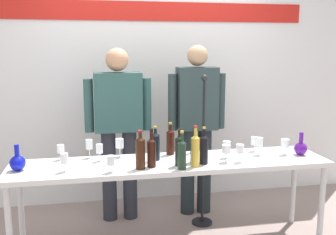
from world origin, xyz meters
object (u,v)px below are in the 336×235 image
at_px(presenter_right, 197,120).
at_px(wine_bottle_6, 179,150).
at_px(display_table, 171,168).
at_px(microphone_stand, 203,176).
at_px(wine_bottle_7, 195,147).
at_px(wine_glass_left_2, 89,145).
at_px(decanter_blue_left, 18,162).
at_px(wine_glass_left_1, 111,161).
at_px(wine_bottle_5, 151,151).
at_px(wine_glass_left_0, 61,149).
at_px(wine_glass_right_5, 285,144).
at_px(wine_glass_right_0, 226,149).
at_px(wine_bottle_0, 140,152).
at_px(wine_bottle_8, 155,145).
at_px(wine_glass_left_3, 64,159).
at_px(wine_bottle_2, 170,141).
at_px(presenter_left, 118,122).
at_px(wine_glass_left_4, 120,144).
at_px(wine_glass_left_5, 99,149).
at_px(wine_bottle_4, 182,153).
at_px(decanter_blue_right, 301,148).
at_px(wine_glass_right_1, 259,143).
at_px(wine_glass_right_2, 240,149).
at_px(wine_bottle_1, 195,149).
at_px(wine_glass_right_4, 227,145).
at_px(wine_glass_right_3, 254,141).
at_px(wine_bottle_3, 204,149).

bearing_deg(presenter_right, wine_bottle_6, -114.31).
xyz_separation_m(display_table, microphone_stand, (0.38, 0.38, -0.22)).
height_order(wine_bottle_7, wine_glass_left_2, wine_bottle_7).
distance_m(decanter_blue_left, wine_bottle_6, 1.25).
bearing_deg(wine_glass_left_1, wine_bottle_5, 14.41).
bearing_deg(wine_glass_left_0, wine_glass_right_5, -6.17).
height_order(display_table, wine_glass_right_0, wine_glass_right_0).
relative_size(wine_bottle_0, wine_bottle_6, 1.03).
bearing_deg(wine_glass_left_2, wine_bottle_8, -16.94).
bearing_deg(wine_glass_left_3, wine_glass_left_2, 62.56).
bearing_deg(wine_bottle_2, wine_bottle_7, -61.10).
bearing_deg(wine_glass_right_0, presenter_left, 137.33).
distance_m(wine_glass_left_4, wine_glass_left_5, 0.20).
height_order(wine_bottle_4, wine_glass_left_5, wine_bottle_4).
distance_m(wine_bottle_0, wine_bottle_6, 0.32).
xyz_separation_m(wine_bottle_0, wine_glass_left_0, (-0.63, 0.37, -0.04)).
xyz_separation_m(decanter_blue_right, wine_glass_left_0, (-2.06, 0.24, 0.03)).
relative_size(wine_bottle_7, wine_glass_right_1, 1.88).
bearing_deg(wine_glass_right_2, microphone_stand, 108.01).
height_order(presenter_right, wine_glass_right_1, presenter_right).
distance_m(presenter_left, wine_glass_left_4, 0.45).
height_order(presenter_right, wine_bottle_4, presenter_right).
bearing_deg(wine_bottle_1, wine_glass_left_1, -177.37).
distance_m(wine_bottle_1, wine_glass_left_3, 1.01).
relative_size(wine_glass_left_0, wine_glass_left_5, 0.90).
relative_size(wine_glass_left_1, wine_glass_right_1, 0.84).
xyz_separation_m(wine_bottle_1, wine_glass_left_5, (-0.74, 0.29, -0.04)).
height_order(wine_bottle_0, wine_bottle_2, wine_bottle_0).
relative_size(presenter_right, wine_glass_left_5, 11.87).
relative_size(presenter_left, wine_glass_right_5, 11.85).
relative_size(presenter_left, wine_glass_right_4, 11.51).
distance_m(presenter_left, wine_bottle_8, 0.65).
bearing_deg(wine_glass_left_3, wine_glass_right_3, 10.01).
height_order(display_table, wine_bottle_3, wine_bottle_3).
xyz_separation_m(presenter_right, wine_glass_left_2, (-1.06, -0.42, -0.10)).
bearing_deg(wine_bottle_8, wine_glass_left_4, 153.06).
xyz_separation_m(wine_bottle_7, microphone_stand, (0.20, 0.43, -0.40)).
bearing_deg(wine_glass_right_0, decanter_blue_left, 176.97).
relative_size(wine_bottle_1, wine_glass_right_5, 2.31).
xyz_separation_m(wine_bottle_5, wine_glass_right_0, (0.62, 0.01, -0.02)).
relative_size(wine_bottle_0, wine_glass_left_3, 2.11).
distance_m(presenter_left, wine_glass_right_0, 1.13).
bearing_deg(wine_glass_left_0, wine_glass_left_2, 3.53).
relative_size(wine_bottle_7, wine_glass_right_5, 2.08).
bearing_deg(display_table, wine_glass_left_2, 160.74).
xyz_separation_m(wine_bottle_4, wine_glass_left_2, (-0.71, 0.46, -0.01)).
distance_m(display_table, decanter_blue_left, 1.22).
relative_size(wine_glass_left_0, microphone_stand, 0.09).
distance_m(display_table, wine_glass_right_5, 1.04).
relative_size(wine_bottle_8, microphone_stand, 0.20).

